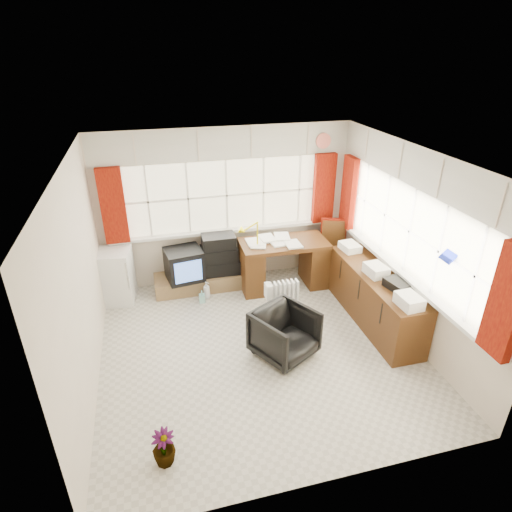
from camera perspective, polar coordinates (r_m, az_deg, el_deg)
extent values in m
plane|color=beige|center=(5.75, 0.39, -12.13)|extent=(4.00, 4.00, 0.00)
plane|color=beige|center=(6.85, -3.93, 6.53)|extent=(4.00, 0.00, 4.00)
plane|color=beige|center=(3.51, 9.27, -15.88)|extent=(4.00, 0.00, 4.00)
plane|color=beige|center=(4.99, -22.38, -3.64)|extent=(0.00, 4.00, 4.00)
plane|color=beige|center=(5.85, 19.72, 1.33)|extent=(0.00, 4.00, 4.00)
plane|color=white|center=(4.61, 0.49, 12.86)|extent=(4.00, 4.00, 0.00)
plane|color=#EFE6BD|center=(6.76, -3.94, 8.06)|extent=(3.60, 0.00, 3.60)
cube|color=white|center=(6.93, -3.73, 3.41)|extent=(3.70, 0.12, 0.05)
cube|color=white|center=(6.65, -14.20, 6.98)|extent=(0.03, 0.02, 1.10)
cube|color=white|center=(6.68, -9.03, 7.54)|extent=(0.03, 0.02, 1.10)
cube|color=white|center=(6.75, -3.93, 8.04)|extent=(0.03, 0.02, 1.10)
cube|color=white|center=(6.88, 1.03, 8.46)|extent=(0.03, 0.02, 1.10)
cube|color=white|center=(7.06, 5.78, 8.80)|extent=(0.03, 0.02, 1.10)
plane|color=#EFE6BD|center=(5.76, 19.85, 3.11)|extent=(0.00, 3.60, 3.60)
cube|color=white|center=(5.98, 18.69, -2.01)|extent=(0.12, 3.70, 0.05)
cube|color=white|center=(4.92, 27.20, -2.45)|extent=(0.02, 0.03, 1.10)
cube|color=white|center=(5.32, 23.19, 0.54)|extent=(0.02, 0.03, 1.10)
cube|color=white|center=(5.76, 19.77, 3.10)|extent=(0.02, 0.03, 1.10)
cube|color=white|center=(6.22, 16.83, 5.28)|extent=(0.02, 0.03, 1.10)
cube|color=white|center=(6.71, 14.29, 7.13)|extent=(0.02, 0.03, 1.10)
cube|color=maroon|center=(6.60, -18.52, 6.31)|extent=(0.35, 0.10, 1.15)
cube|color=maroon|center=(7.14, 9.03, 8.86)|extent=(0.35, 0.10, 1.15)
cube|color=maroon|center=(7.01, 12.27, 8.23)|extent=(0.10, 0.35, 1.15)
cube|color=maroon|center=(4.57, 30.45, -5.41)|extent=(0.10, 0.35, 1.15)
cube|color=beige|center=(6.53, -4.13, 14.67)|extent=(3.95, 0.08, 0.48)
cube|color=beige|center=(5.50, 20.97, 10.73)|extent=(0.08, 3.95, 0.48)
cube|color=#4F3112|center=(6.73, 3.73, 1.67)|extent=(1.39, 0.70, 0.06)
cube|color=#4F3112|center=(6.79, -0.64, -1.80)|extent=(0.33, 0.62, 0.73)
cube|color=#4F3112|center=(7.07, 7.74, -0.83)|extent=(0.33, 0.62, 0.73)
cube|color=white|center=(6.72, 3.74, 1.99)|extent=(0.24, 0.32, 0.02)
cube|color=white|center=(6.72, 3.75, 2.02)|extent=(0.24, 0.32, 0.02)
cube|color=white|center=(6.71, 3.75, 2.05)|extent=(0.24, 0.32, 0.02)
cube|color=white|center=(6.71, 3.75, 2.08)|extent=(0.24, 0.32, 0.02)
cube|color=white|center=(6.71, 3.75, 2.12)|extent=(0.24, 0.32, 0.02)
cube|color=white|center=(6.71, 3.75, 2.15)|extent=(0.24, 0.32, 0.02)
cylinder|color=#FDF20A|center=(6.57, 0.18, 1.45)|extent=(0.10, 0.10, 0.02)
cylinder|color=#FDF20A|center=(6.49, 0.18, 2.92)|extent=(0.02, 0.02, 0.37)
cone|color=#FDF20A|center=(6.43, 0.19, 4.11)|extent=(0.17, 0.16, 0.15)
cube|color=black|center=(7.34, 9.91, -2.98)|extent=(0.55, 0.55, 0.04)
cylinder|color=silver|center=(7.23, 10.05, -1.41)|extent=(0.06, 0.06, 0.49)
cube|color=#4F3112|center=(7.12, 10.21, 0.34)|extent=(0.53, 0.52, 0.06)
cube|color=#4F3112|center=(7.20, 10.26, 2.97)|extent=(0.37, 0.17, 0.47)
cube|color=maroon|center=(7.19, 10.27, 3.11)|extent=(0.41, 0.20, 0.49)
imported|color=black|center=(5.46, 3.84, -10.30)|extent=(0.94, 0.95, 0.64)
cube|color=white|center=(6.23, 3.59, -8.22)|extent=(0.43, 0.18, 0.08)
cube|color=white|center=(6.00, 1.94, -6.01)|extent=(0.03, 0.13, 0.55)
cube|color=white|center=(6.02, 2.52, -5.92)|extent=(0.03, 0.13, 0.55)
cube|color=white|center=(6.04, 3.10, -5.83)|extent=(0.03, 0.13, 0.55)
cube|color=white|center=(6.05, 3.68, -5.75)|extent=(0.03, 0.13, 0.55)
cube|color=white|center=(6.07, 4.25, -5.66)|extent=(0.03, 0.13, 0.55)
cube|color=white|center=(6.09, 4.82, -5.57)|extent=(0.03, 0.13, 0.55)
cube|color=white|center=(6.11, 5.38, -5.48)|extent=(0.03, 0.13, 0.55)
cube|color=#4F3112|center=(6.27, 15.45, -5.40)|extent=(0.50, 2.00, 0.75)
cube|color=white|center=(5.47, 19.71, -5.88)|extent=(0.24, 0.32, 0.10)
cube|color=white|center=(6.04, 15.69, -2.02)|extent=(0.24, 0.32, 0.10)
cube|color=white|center=(6.66, 12.41, 1.16)|extent=(0.24, 0.32, 0.10)
cube|color=black|center=(5.80, 18.48, -3.64)|extent=(0.32, 0.38, 0.11)
cube|color=olive|center=(7.00, -7.63, -3.36)|extent=(1.40, 0.50, 0.25)
cube|color=black|center=(6.75, -9.57, -1.11)|extent=(0.61, 0.57, 0.50)
cube|color=#5383EC|center=(6.53, -8.99, -2.08)|extent=(0.41, 0.08, 0.34)
cube|color=black|center=(6.93, -4.89, -1.28)|extent=(0.62, 0.40, 0.23)
cube|color=black|center=(6.83, -4.96, 0.36)|extent=(0.57, 0.38, 0.22)
cube|color=black|center=(6.74, -5.03, 1.97)|extent=(0.52, 0.36, 0.21)
cube|color=white|center=(6.82, -18.18, -2.59)|extent=(0.56, 0.56, 0.84)
cube|color=silver|center=(6.50, -16.77, -2.63)|extent=(0.02, 0.02, 0.44)
imported|color=white|center=(6.72, -6.60, -4.52)|extent=(0.15, 0.15, 0.28)
imported|color=#83C4BB|center=(6.64, -7.22, -5.38)|extent=(0.10, 0.10, 0.20)
imported|color=black|center=(4.47, -12.22, -23.71)|extent=(0.24, 0.24, 0.39)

